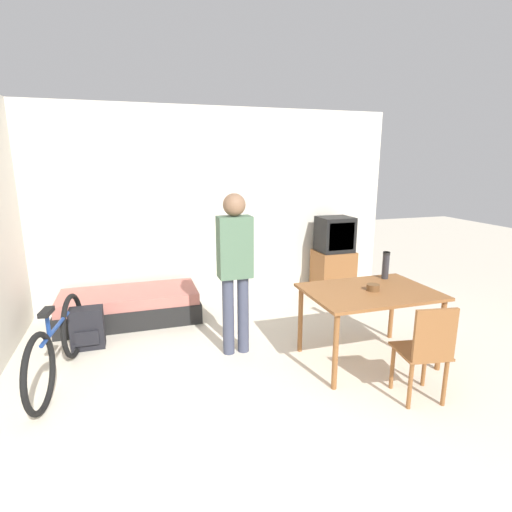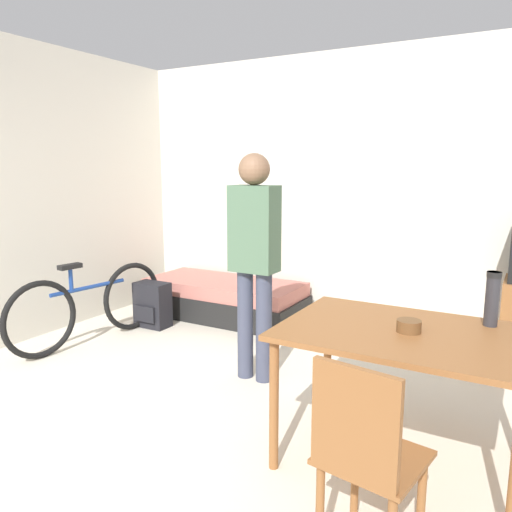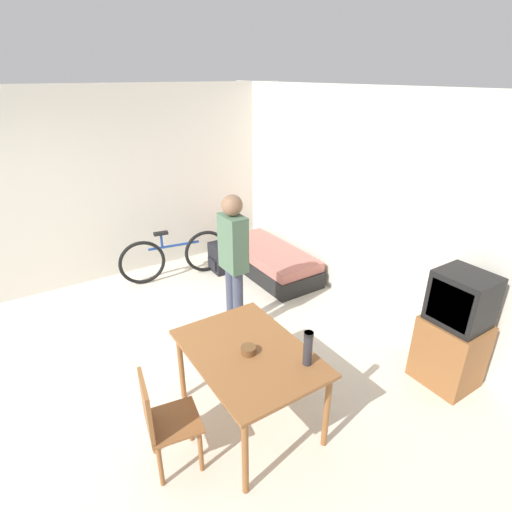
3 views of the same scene
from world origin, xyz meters
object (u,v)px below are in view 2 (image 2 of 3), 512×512
person_standing (254,251)px  mate_bowl (409,326)px  backpack (152,305)px  bicycle (90,306)px  wooden_chair (364,453)px  daybed (225,299)px  dining_table (404,345)px  thermos_flask (492,297)px

person_standing → mate_bowl: 1.39m
backpack → person_standing: bearing=-21.1°
backpack → mate_bowl: bearing=-22.9°
bicycle → person_standing: bearing=1.6°
wooden_chair → person_standing: bearing=133.0°
daybed → mate_bowl: (2.31, -1.81, 0.59)m
bicycle → backpack: (0.19, 0.63, -0.12)m
dining_table → bicycle: (-2.91, 0.52, -0.32)m
daybed → thermos_flask: bearing=-29.2°
daybed → mate_bowl: size_ratio=13.73×
person_standing → backpack: (-1.51, 0.58, -0.76)m
daybed → backpack: bearing=-124.6°
bicycle → thermos_flask: size_ratio=5.47×
dining_table → wooden_chair: size_ratio=1.43×
person_standing → backpack: bearing=158.9°
daybed → person_standing: size_ratio=1.02×
bicycle → person_standing: (1.70, 0.05, 0.64)m
dining_table → backpack: dining_table is taller
bicycle → mate_bowl: size_ratio=12.96×
dining_table → mate_bowl: bearing=-30.2°
person_standing → thermos_flask: 1.62m
mate_bowl → wooden_chair: bearing=-88.7°
dining_table → thermos_flask: thermos_flask is taller
wooden_chair → person_standing: person_standing is taller
daybed → thermos_flask: size_ratio=5.80×
wooden_chair → bicycle: (-2.96, 1.31, -0.14)m
daybed → backpack: 0.78m
wooden_chair → mate_bowl: 0.83m
thermos_flask → mate_bowl: bearing=-138.4°
mate_bowl → backpack: bearing=157.1°
daybed → bicycle: 1.43m
dining_table → backpack: (-2.73, 1.15, -0.44)m
person_standing → backpack: 1.79m
bicycle → dining_table: bearing=-10.1°
daybed → bicycle: bicycle is taller
thermos_flask → bicycle: bearing=176.2°
wooden_chair → person_standing: 1.91m
dining_table → mate_bowl: 0.12m
thermos_flask → mate_bowl: 0.49m
daybed → thermos_flask: (2.66, -1.49, 0.72)m
dining_table → thermos_flask: size_ratio=4.23×
wooden_chair → backpack: 3.39m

